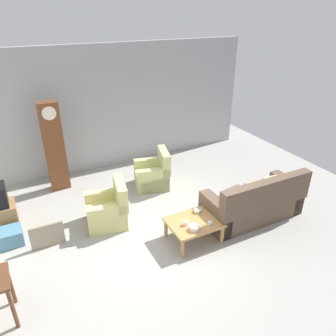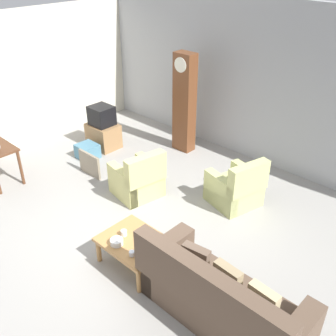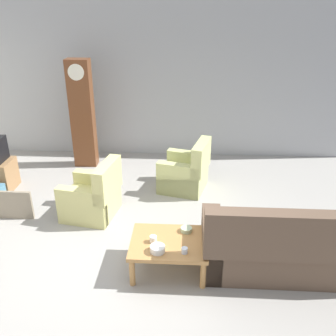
# 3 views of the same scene
# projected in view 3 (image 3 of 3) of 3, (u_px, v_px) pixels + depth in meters

# --- Properties ---
(ground_plane) EXTENTS (10.40, 10.40, 0.00)m
(ground_plane) POSITION_uv_depth(u_px,v_px,m) (135.00, 251.00, 5.15)
(ground_plane) COLOR #999691
(garage_door_wall) EXTENTS (8.40, 0.16, 3.20)m
(garage_door_wall) POSITION_uv_depth(u_px,v_px,m) (155.00, 80.00, 7.74)
(garage_door_wall) COLOR #9EA0A5
(garage_door_wall) RESTS_ON ground_plane
(couch_floral) EXTENTS (2.11, 0.89, 1.04)m
(couch_floral) POSITION_uv_depth(u_px,v_px,m) (287.00, 248.00, 4.63)
(couch_floral) COLOR brown
(couch_floral) RESTS_ON ground_plane
(armchair_olive_near) EXTENTS (0.91, 0.89, 0.92)m
(armchair_olive_near) POSITION_uv_depth(u_px,v_px,m) (93.00, 198.00, 5.89)
(armchair_olive_near) COLOR #CCC67A
(armchair_olive_near) RESTS_ON ground_plane
(armchair_olive_far) EXTENTS (0.96, 0.94, 0.92)m
(armchair_olive_far) POSITION_uv_depth(u_px,v_px,m) (186.00, 173.00, 6.70)
(armchair_olive_far) COLOR #C0C57D
(armchair_olive_far) RESTS_ON ground_plane
(coffee_table_wood) EXTENTS (0.96, 0.76, 0.42)m
(coffee_table_wood) POSITION_uv_depth(u_px,v_px,m) (169.00, 245.00, 4.68)
(coffee_table_wood) COLOR #B27F47
(coffee_table_wood) RESTS_ON ground_plane
(grandfather_clock) EXTENTS (0.44, 0.30, 2.13)m
(grandfather_clock) POSITION_uv_depth(u_px,v_px,m) (82.00, 114.00, 7.36)
(grandfather_clock) COLOR brown
(grandfather_clock) RESTS_ON ground_plane
(framed_picture_leaning) EXTENTS (0.60, 0.05, 0.47)m
(framed_picture_leaning) POSITION_uv_depth(u_px,v_px,m) (13.00, 205.00, 5.82)
(framed_picture_leaning) COLOR gray
(framed_picture_leaning) RESTS_ON ground_plane
(cup_white_porcelain) EXTENTS (0.09, 0.09, 0.08)m
(cup_white_porcelain) POSITION_uv_depth(u_px,v_px,m) (153.00, 239.00, 4.63)
(cup_white_porcelain) COLOR white
(cup_white_porcelain) RESTS_ON coffee_table_wood
(cup_blue_rimmed) EXTENTS (0.08, 0.08, 0.07)m
(cup_blue_rimmed) POSITION_uv_depth(u_px,v_px,m) (185.00, 250.00, 4.43)
(cup_blue_rimmed) COLOR silver
(cup_blue_rimmed) RESTS_ON coffee_table_wood
(bowl_white_stacked) EXTENTS (0.18, 0.18, 0.08)m
(bowl_white_stacked) POSITION_uv_depth(u_px,v_px,m) (158.00, 249.00, 4.45)
(bowl_white_stacked) COLOR white
(bowl_white_stacked) RESTS_ON coffee_table_wood
(bowl_shallow_green) EXTENTS (0.15, 0.15, 0.06)m
(bowl_shallow_green) POSITION_uv_depth(u_px,v_px,m) (186.00, 229.00, 4.84)
(bowl_shallow_green) COLOR #B2C69E
(bowl_shallow_green) RESTS_ON coffee_table_wood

